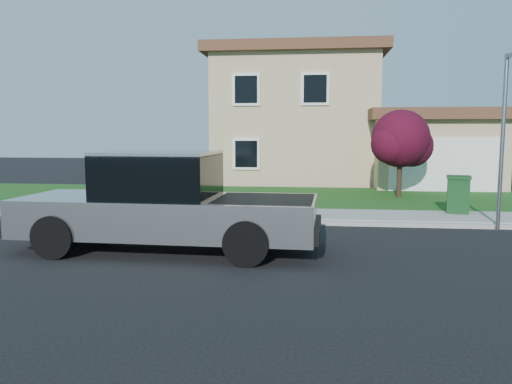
# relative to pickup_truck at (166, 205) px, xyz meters

# --- Properties ---
(ground) EXTENTS (80.00, 80.00, 0.00)m
(ground) POSITION_rel_pickup_truck_xyz_m (2.17, 0.55, -1.01)
(ground) COLOR black
(ground) RESTS_ON ground
(curb) EXTENTS (40.00, 0.20, 0.12)m
(curb) POSITION_rel_pickup_truck_xyz_m (3.17, 3.45, -0.95)
(curb) COLOR gray
(curb) RESTS_ON ground
(sidewalk) EXTENTS (40.00, 2.00, 0.15)m
(sidewalk) POSITION_rel_pickup_truck_xyz_m (3.17, 4.55, -0.93)
(sidewalk) COLOR gray
(sidewalk) RESTS_ON ground
(lawn) EXTENTS (40.00, 7.00, 0.10)m
(lawn) POSITION_rel_pickup_truck_xyz_m (3.17, 9.05, -0.96)
(lawn) COLOR #1E4814
(lawn) RESTS_ON ground
(house) EXTENTS (14.00, 11.30, 6.85)m
(house) POSITION_rel_pickup_truck_xyz_m (3.49, 16.93, 2.16)
(house) COLOR tan
(house) RESTS_ON ground
(pickup_truck) EXTENTS (6.65, 2.64, 2.16)m
(pickup_truck) POSITION_rel_pickup_truck_xyz_m (0.00, 0.00, 0.00)
(pickup_truck) COLOR black
(pickup_truck) RESTS_ON ground
(woman) EXTENTS (0.74, 0.58, 1.98)m
(woman) POSITION_rel_pickup_truck_xyz_m (0.37, 2.42, -0.07)
(woman) COLOR tan
(woman) RESTS_ON ground
(ornamental_tree) EXTENTS (2.45, 2.21, 3.37)m
(ornamental_tree) POSITION_rel_pickup_truck_xyz_m (6.50, 9.34, 1.24)
(ornamental_tree) COLOR black
(ornamental_tree) RESTS_ON lawn
(trash_bin) EXTENTS (0.85, 0.93, 1.13)m
(trash_bin) POSITION_rel_pickup_truck_xyz_m (7.54, 5.23, -0.29)
(trash_bin) COLOR #0F3815
(trash_bin) RESTS_ON sidewalk
(street_lamp) EXTENTS (0.29, 0.60, 4.57)m
(street_lamp) POSITION_rel_pickup_truck_xyz_m (8.06, 3.25, 1.60)
(street_lamp) COLOR slate
(street_lamp) RESTS_ON ground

